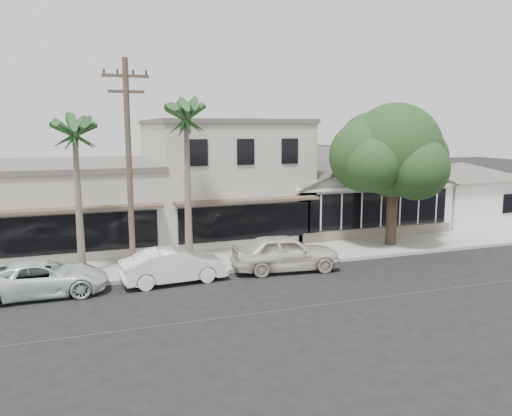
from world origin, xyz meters
name	(u,v)px	position (x,y,z in m)	size (l,w,h in m)	color
ground	(391,296)	(0.00, 0.00, 0.00)	(140.00, 140.00, 0.00)	black
sidewalk_north	(153,267)	(-8.00, 6.75, 0.07)	(90.00, 3.50, 0.15)	#9E9991
corner_shop	(345,186)	(5.00, 12.47, 2.62)	(10.40, 8.60, 5.10)	white
side_cottage	(459,199)	(13.20, 11.50, 1.50)	(6.00, 6.00, 3.00)	white
row_building_near	(220,179)	(-3.00, 13.50, 3.25)	(8.00, 10.00, 6.50)	#BBB6A9
row_building_midnear	(60,205)	(-12.00, 13.50, 2.10)	(10.00, 10.00, 4.20)	#B3ADA1
utility_pole	(129,166)	(-9.00, 5.20, 4.79)	(1.80, 0.24, 9.00)	brown
car_0	(285,253)	(-2.45, 4.51, 0.82)	(1.93, 4.79, 1.63)	beige
car_1	(174,266)	(-7.45, 4.43, 0.71)	(1.49, 4.28, 1.41)	white
car_2	(42,278)	(-12.45, 4.50, 0.67)	(2.22, 4.82, 1.34)	silver
shade_tree	(391,153)	(4.47, 6.92, 4.98)	(6.82, 6.17, 7.57)	#423228
palm_east	(186,117)	(-6.37, 6.55, 6.76)	(3.20, 3.20, 7.90)	#726651
palm_mid	(74,132)	(-11.00, 6.13, 6.12)	(2.74, 2.74, 7.18)	#726651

